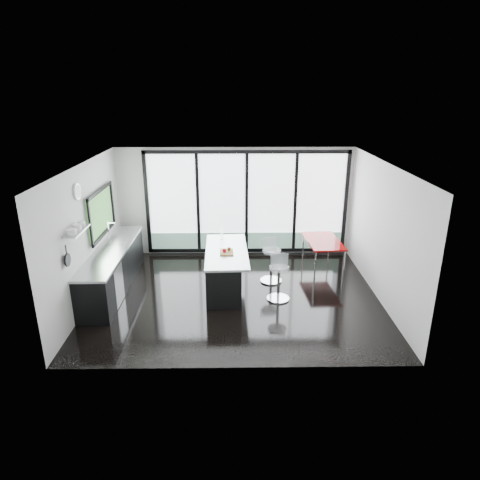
{
  "coord_description": "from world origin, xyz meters",
  "views": [
    {
      "loc": [
        -0.02,
        -8.2,
        4.2
      ],
      "look_at": [
        0.1,
        0.3,
        1.15
      ],
      "focal_mm": 32.0,
      "sensor_mm": 36.0,
      "label": 1
    }
  ],
  "objects_px": {
    "island": "(223,269)",
    "bar_stool_near": "(279,283)",
    "bar_stool_far": "(271,266)",
    "red_table": "(322,254)"
  },
  "relations": [
    {
      "from": "island",
      "to": "bar_stool_near",
      "type": "distance_m",
      "value": 1.3
    },
    {
      "from": "red_table",
      "to": "bar_stool_near",
      "type": "bearing_deg",
      "value": -127.27
    },
    {
      "from": "bar_stool_near",
      "to": "bar_stool_far",
      "type": "bearing_deg",
      "value": 101.51
    },
    {
      "from": "island",
      "to": "bar_stool_far",
      "type": "height_order",
      "value": "island"
    },
    {
      "from": "island",
      "to": "bar_stool_near",
      "type": "bearing_deg",
      "value": -27.69
    },
    {
      "from": "bar_stool_far",
      "to": "red_table",
      "type": "xyz_separation_m",
      "value": [
        1.31,
        0.73,
        -0.03
      ]
    },
    {
      "from": "island",
      "to": "bar_stool_far",
      "type": "xyz_separation_m",
      "value": [
        1.08,
        0.28,
        -0.05
      ]
    },
    {
      "from": "island",
      "to": "bar_stool_near",
      "type": "height_order",
      "value": "island"
    },
    {
      "from": "bar_stool_far",
      "to": "red_table",
      "type": "distance_m",
      "value": 1.5
    },
    {
      "from": "bar_stool_near",
      "to": "red_table",
      "type": "height_order",
      "value": "bar_stool_near"
    }
  ]
}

